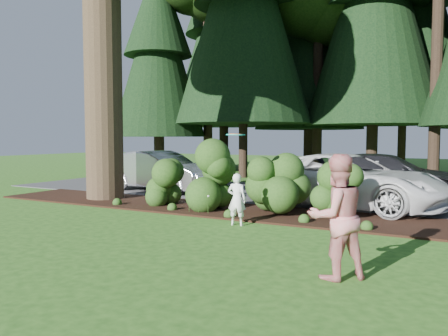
# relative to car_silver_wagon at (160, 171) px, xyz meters

# --- Properties ---
(ground) EXTENTS (80.00, 80.00, 0.00)m
(ground) POSITION_rel_car_silver_wagon_xyz_m (4.21, -5.97, -0.80)
(ground) COLOR #224D16
(ground) RESTS_ON ground
(mulch_bed) EXTENTS (16.00, 2.50, 0.05)m
(mulch_bed) POSITION_rel_car_silver_wagon_xyz_m (4.21, -2.72, -0.77)
(mulch_bed) COLOR black
(mulch_bed) RESTS_ON ground
(driveway) EXTENTS (22.00, 6.00, 0.03)m
(driveway) POSITION_rel_car_silver_wagon_xyz_m (4.21, 1.53, -0.78)
(driveway) COLOR #38383A
(driveway) RESTS_ON ground
(shrub_row) EXTENTS (6.53, 1.60, 1.61)m
(shrub_row) POSITION_rel_car_silver_wagon_xyz_m (4.98, -2.84, 0.01)
(shrub_row) COLOR #1F4013
(shrub_row) RESTS_ON ground
(lily_cluster) EXTENTS (0.69, 0.09, 0.57)m
(lily_cluster) POSITION_rel_car_silver_wagon_xyz_m (3.91, -3.57, -0.30)
(lily_cluster) COLOR #1F4013
(lily_cluster) RESTS_ON ground
(car_silver_wagon) EXTENTS (4.80, 2.07, 1.54)m
(car_silver_wagon) POSITION_rel_car_silver_wagon_xyz_m (0.00, 0.00, 0.00)
(car_silver_wagon) COLOR silver
(car_silver_wagon) RESTS_ON driveway
(car_white_suv) EXTENTS (6.13, 3.75, 1.59)m
(car_white_suv) POSITION_rel_car_silver_wagon_xyz_m (7.30, -0.67, 0.02)
(car_white_suv) COLOR silver
(car_white_suv) RESTS_ON driveway
(car_dark_suv) EXTENTS (5.31, 2.59, 1.49)m
(car_dark_suv) POSITION_rel_car_silver_wagon_xyz_m (7.96, 2.36, -0.02)
(car_dark_suv) COLOR black
(car_dark_suv) RESTS_ON driveway
(child) EXTENTS (0.49, 0.35, 1.24)m
(child) POSITION_rel_car_silver_wagon_xyz_m (5.49, -4.42, -0.18)
(child) COLOR white
(child) RESTS_ON ground
(adult) EXTENTS (1.13, 1.12, 1.85)m
(adult) POSITION_rel_car_silver_wagon_xyz_m (8.53, -7.24, 0.13)
(adult) COLOR red
(adult) RESTS_ON ground
(frisbee) EXTENTS (0.47, 0.47, 0.04)m
(frisbee) POSITION_rel_car_silver_wagon_xyz_m (5.32, -4.14, 1.36)
(frisbee) COLOR teal
(frisbee) RESTS_ON ground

